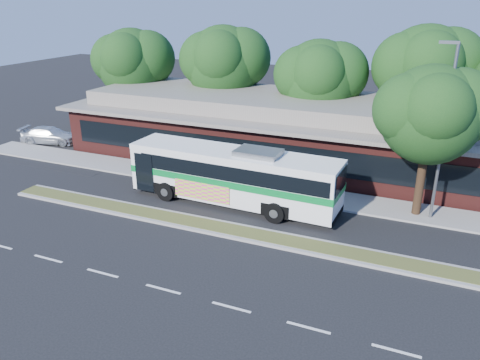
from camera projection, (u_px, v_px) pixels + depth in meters
The scene contains 13 objects.
ground at pixel (217, 235), 23.07m from camera, with size 120.00×120.00×0.00m, color black.
median_strip at pixel (222, 228), 23.55m from camera, with size 26.00×1.10×0.15m, color #464F21.
sidewalk at pixel (262, 188), 28.53m from camera, with size 44.00×2.60×0.12m, color gray.
parking_lot at pixel (71, 141), 38.18m from camera, with size 14.00×12.00×0.01m, color black.
plaza_building at pixel (295, 129), 33.42m from camera, with size 33.20×11.20×4.45m.
lamp_post at pixel (444, 129), 22.94m from camera, with size 0.93×0.18×9.07m.
tree_bg_a at pixel (137, 62), 39.20m from camera, with size 6.47×5.80×8.63m.
tree_bg_b at pixel (229, 62), 37.04m from camera, with size 6.69×6.00×9.00m.
tree_bg_c at pixel (325, 77), 33.48m from camera, with size 6.24×5.60×8.26m.
tree_bg_d at pixel (432, 69), 31.48m from camera, with size 6.91×6.20×9.37m.
transit_bus at pixel (234, 172), 25.90m from camera, with size 12.14×3.15×3.38m.
sedan at pixel (50, 135), 37.27m from camera, with size 1.85×4.56×1.32m, color silver.
sidewalk_tree at pixel (439, 113), 23.07m from camera, with size 5.55×4.98×7.99m.
Camera 1 is at (9.05, -18.41, 10.96)m, focal length 35.00 mm.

